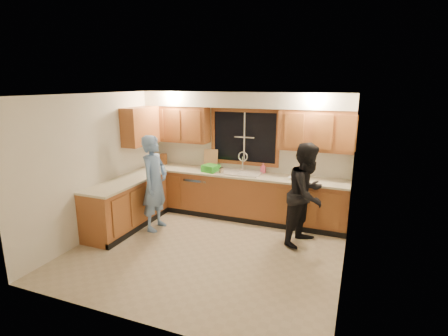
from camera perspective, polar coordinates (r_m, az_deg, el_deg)
The scene contains 26 objects.
floor at distance 5.88m, azimuth -2.80°, elevation -13.28°, with size 4.20×4.20×0.00m, color #B5A68B.
ceiling at distance 5.24m, azimuth -3.12°, elevation 11.89°, with size 4.20×4.20×0.00m, color white.
wall_back at distance 7.15m, azimuth 3.35°, elevation 2.28°, with size 4.20×4.20×0.00m, color silver.
wall_left at distance 6.55m, azimuth -19.92°, elevation 0.42°, with size 3.80×3.80×0.00m, color silver.
wall_right at distance 4.97m, azimuth 19.74°, elevation -3.68°, with size 3.80×3.80×0.00m, color silver.
base_cabinets_back at distance 7.08m, azimuth 2.50°, elevation -4.60°, with size 4.20×0.60×0.88m, color #9F592E.
base_cabinets_left at distance 6.85m, azimuth -15.54°, elevation -5.77°, with size 0.60×1.90×0.88m, color #9F592E.
countertop_back at distance 6.94m, azimuth 2.49°, elevation -1.03°, with size 4.20×0.63×0.04m, color beige.
countertop_left at distance 6.70m, azimuth -15.69°, elevation -2.07°, with size 0.63×1.90×0.04m, color beige.
upper_cabinets_left at distance 7.47m, azimuth -7.51°, elevation 7.15°, with size 1.35×0.33×0.75m, color #9F592E.
upper_cabinets_right at distance 6.59m, azimuth 14.87°, elevation 5.94°, with size 1.35×0.33×0.75m, color #9F592E.
upper_cabinets_return at distance 7.22m, azimuth -13.45°, elevation 6.67°, with size 0.33×0.90×0.75m, color #9F592E.
soffit at distance 6.85m, azimuth 3.01°, elevation 11.07°, with size 4.20×0.35×0.30m, color silver.
window_frame at distance 7.08m, azimuth 3.36°, elevation 5.05°, with size 1.44×0.03×1.14m.
sink at distance 6.96m, azimuth 2.54°, elevation -1.27°, with size 0.86×0.52×0.57m.
dishwasher at distance 7.39m, azimuth -3.79°, elevation -4.08°, with size 0.60×0.56×0.82m, color silver.
stove at distance 6.43m, azimuth -18.60°, elevation -7.19°, with size 0.58×0.75×0.90m, color silver.
man at distance 6.51m, azimuth -11.26°, elevation -2.44°, with size 0.64×0.42×1.76m, color #678CC3.
woman at distance 5.97m, azimuth 13.39°, elevation -4.19°, with size 0.84×0.66×1.73m, color black.
knife_block at distance 7.80m, azimuth -9.87°, elevation 1.47°, with size 0.13×0.11×0.23m, color #9F5B2B.
cutting_board at distance 7.35m, azimuth -2.16°, elevation 1.55°, with size 0.29×0.02×0.39m, color tan.
dish_crate at distance 7.05m, azimuth -2.18°, elevation -0.05°, with size 0.30×0.28×0.14m, color green.
soap_bottle at distance 6.99m, azimuth 6.42°, elevation 0.01°, with size 0.09×0.09×0.20m, color #FE608D.
bowl at distance 6.60m, azimuth 11.44°, elevation -1.65°, with size 0.22×0.22×0.05m, color silver.
can_left at distance 6.84m, azimuth -0.57°, elevation -0.54°, with size 0.07×0.07×0.12m, color #BEAD92.
can_right at distance 6.88m, azimuth -0.35°, elevation -0.43°, with size 0.07×0.07×0.12m, color #BEAD92.
Camera 1 is at (2.18, -4.76, 2.67)m, focal length 28.00 mm.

